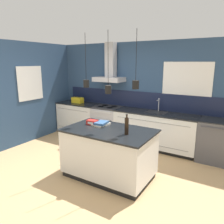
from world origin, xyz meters
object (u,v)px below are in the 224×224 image
at_px(dishwasher, 214,141).
at_px(yellow_toolbox, 78,100).
at_px(oven_range, 107,123).
at_px(bottle_on_island, 127,126).
at_px(red_supply_box, 92,122).
at_px(book_stack, 101,124).

bearing_deg(dishwasher, yellow_toolbox, 180.00).
relative_size(oven_range, bottle_on_island, 2.60).
bearing_deg(red_supply_box, yellow_toolbox, 136.92).
relative_size(oven_range, dishwasher, 1.00).
distance_m(oven_range, yellow_toolbox, 1.18).
bearing_deg(book_stack, bottle_on_island, -18.85).
xyz_separation_m(oven_range, bottle_on_island, (1.53, -1.80, 0.60)).
bearing_deg(bottle_on_island, dishwasher, 56.87).
xyz_separation_m(book_stack, yellow_toolbox, (-1.91, 1.57, 0.05)).
relative_size(oven_range, red_supply_box, 4.50).
xyz_separation_m(dishwasher, bottle_on_island, (-1.18, -1.80, 0.60)).
height_order(dishwasher, yellow_toolbox, yellow_toolbox).
xyz_separation_m(oven_range, yellow_toolbox, (-1.05, 0.00, 0.54)).
bearing_deg(bottle_on_island, yellow_toolbox, 145.07).
distance_m(dishwasher, bottle_on_island, 2.24).
height_order(book_stack, yellow_toolbox, yellow_toolbox).
bearing_deg(red_supply_box, bottle_on_island, -11.91).
bearing_deg(oven_range, red_supply_box, -67.00).
bearing_deg(red_supply_box, book_stack, 15.88).
bearing_deg(yellow_toolbox, dishwasher, -0.00).
relative_size(dishwasher, bottle_on_island, 2.60).
relative_size(oven_range, book_stack, 2.61).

